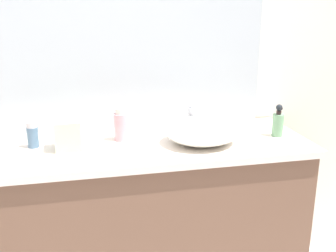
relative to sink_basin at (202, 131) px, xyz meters
The scene contains 9 objects.
bathroom_wall_rear 0.66m from the sink_basin, 136.79° to the left, with size 6.00×0.06×2.60m, color silver.
vanity_counter 0.58m from the sink_basin, 169.72° to the left, with size 1.61×0.56×0.88m.
wall_mirror_panel 0.71m from the sink_basin, 132.15° to the left, with size 1.42×0.01×1.22m, color #B2BCC6.
sink_basin is the anchor object (origin of this frame).
faucet 0.17m from the sink_basin, 90.00° to the left, with size 0.03×0.15×0.14m.
soap_dispenser 0.39m from the sink_basin, ahead, with size 0.05×0.05×0.16m.
lotion_bottle 0.76m from the sink_basin, behind, with size 0.05×0.05×0.12m.
perfume_bottle 0.38m from the sink_basin, 161.35° to the left, with size 0.07×0.07×0.15m.
tissue_box 0.60m from the sink_basin, behind, with size 0.12×0.12×0.17m.
Camera 1 is at (-0.13, -1.31, 1.48)m, focal length 42.89 mm.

